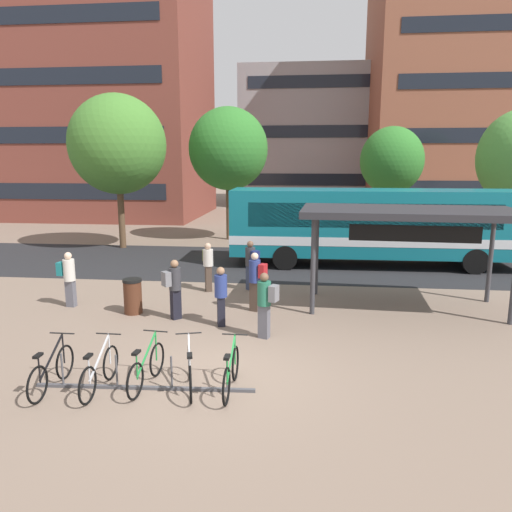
% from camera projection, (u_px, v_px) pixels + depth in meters
% --- Properties ---
extents(ground, '(200.00, 200.00, 0.00)m').
position_uv_depth(ground, '(217.00, 376.00, 10.02)').
color(ground, '#7A6656').
extents(bus_lane_asphalt, '(80.00, 7.20, 0.01)m').
position_uv_depth(bus_lane_asphalt, '(265.00, 263.00, 20.97)').
color(bus_lane_asphalt, '#232326').
rests_on(bus_lane_asphalt, ground).
extents(city_bus, '(12.05, 2.68, 3.20)m').
position_uv_depth(city_bus, '(377.00, 224.00, 20.13)').
color(city_bus, '#0F6070').
rests_on(city_bus, ground).
extents(bike_rack, '(4.34, 0.31, 0.70)m').
position_uv_depth(bike_rack, '(145.00, 385.00, 9.43)').
color(bike_rack, '#47474C').
rests_on(bike_rack, ground).
extents(parked_bicycle_black_0, '(0.52, 1.72, 0.99)m').
position_uv_depth(parked_bicycle_black_0, '(52.00, 371.00, 9.35)').
color(parked_bicycle_black_0, black).
rests_on(parked_bicycle_black_0, ground).
extents(parked_bicycle_silver_1, '(0.52, 1.72, 0.99)m').
position_uv_depth(parked_bicycle_silver_1, '(100.00, 372.00, 9.32)').
color(parked_bicycle_silver_1, black).
rests_on(parked_bicycle_silver_1, ground).
extents(parked_bicycle_green_2, '(0.52, 1.72, 0.99)m').
position_uv_depth(parked_bicycle_green_2, '(147.00, 368.00, 9.48)').
color(parked_bicycle_green_2, black).
rests_on(parked_bicycle_green_2, ground).
extents(parked_bicycle_silver_3, '(0.63, 1.68, 0.99)m').
position_uv_depth(parked_bicycle_silver_3, '(190.00, 371.00, 9.35)').
color(parked_bicycle_silver_3, black).
rests_on(parked_bicycle_silver_3, ground).
extents(parked_bicycle_green_4, '(0.52, 1.72, 0.99)m').
position_uv_depth(parked_bicycle_green_4, '(231.00, 373.00, 9.29)').
color(parked_bicycle_green_4, black).
rests_on(parked_bicycle_green_4, ground).
extents(transit_shelter, '(6.35, 3.32, 3.01)m').
position_uv_depth(transit_shelter, '(409.00, 216.00, 14.08)').
color(transit_shelter, '#38383D').
rests_on(transit_shelter, ground).
extents(commuter_grey_pack_0, '(0.59, 0.47, 1.68)m').
position_uv_depth(commuter_grey_pack_0, '(265.00, 301.00, 11.97)').
color(commuter_grey_pack_0, '#565660').
rests_on(commuter_grey_pack_0, ground).
extents(commuter_red_pack_1, '(0.43, 0.58, 1.63)m').
position_uv_depth(commuter_red_pack_1, '(221.00, 292.00, 12.93)').
color(commuter_red_pack_1, black).
rests_on(commuter_red_pack_1, ground).
extents(commuter_teal_pack_2, '(0.55, 0.37, 1.69)m').
position_uv_depth(commuter_teal_pack_2, '(68.00, 276.00, 14.60)').
color(commuter_teal_pack_2, '#565660').
rests_on(commuter_teal_pack_2, ground).
extents(commuter_navy_pack_3, '(0.59, 0.58, 1.71)m').
position_uv_depth(commuter_navy_pack_3, '(251.00, 262.00, 16.47)').
color(commuter_navy_pack_3, '#2D3851').
rests_on(commuter_navy_pack_3, ground).
extents(commuter_olive_pack_4, '(0.48, 0.60, 1.67)m').
position_uv_depth(commuter_olive_pack_4, '(208.00, 263.00, 16.35)').
color(commuter_olive_pack_4, '#47382D').
rests_on(commuter_olive_pack_4, ground).
extents(commuter_red_pack_5, '(0.59, 0.46, 1.76)m').
position_uv_depth(commuter_red_pack_5, '(256.00, 278.00, 14.14)').
color(commuter_red_pack_5, '#47382D').
rests_on(commuter_red_pack_5, ground).
extents(commuter_grey_pack_6, '(0.59, 0.58, 1.70)m').
position_uv_depth(commuter_grey_pack_6, '(174.00, 285.00, 13.42)').
color(commuter_grey_pack_6, black).
rests_on(commuter_grey_pack_6, ground).
extents(trash_bin, '(0.55, 0.55, 1.03)m').
position_uv_depth(trash_bin, '(133.00, 296.00, 14.02)').
color(trash_bin, '#4C2819').
rests_on(trash_bin, ground).
extents(street_tree_1, '(4.31, 4.31, 7.23)m').
position_uv_depth(street_tree_1, '(228.00, 149.00, 26.28)').
color(street_tree_1, brown).
rests_on(street_tree_1, ground).
extents(street_tree_2, '(4.72, 4.72, 7.57)m').
position_uv_depth(street_tree_2, '(118.00, 145.00, 23.65)').
color(street_tree_2, brown).
rests_on(street_tree_2, ground).
extents(street_tree_3, '(3.43, 3.43, 6.20)m').
position_uv_depth(street_tree_3, '(392.00, 161.00, 26.38)').
color(street_tree_3, brown).
rests_on(street_tree_3, ground).
extents(building_left_wing, '(18.95, 11.94, 18.90)m').
position_uv_depth(building_left_wing, '(81.00, 94.00, 37.81)').
color(building_left_wing, brown).
rests_on(building_left_wing, ground).
extents(building_right_wing, '(19.44, 12.33, 23.14)m').
position_uv_depth(building_right_wing, '(491.00, 72.00, 40.13)').
color(building_right_wing, brown).
rests_on(building_right_wing, ground).
extents(building_centre_block, '(16.05, 12.27, 13.00)m').
position_uv_depth(building_centre_block, '(323.00, 139.00, 49.79)').
color(building_centre_block, gray).
rests_on(building_centre_block, ground).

